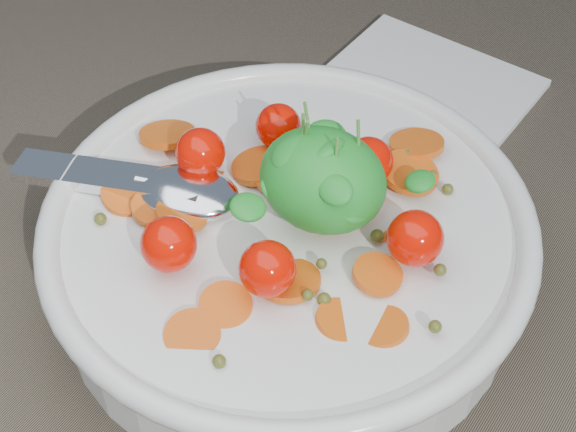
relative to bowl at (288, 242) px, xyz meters
The scene contains 3 objects.
ground 0.04m from the bowl, 142.57° to the right, with size 6.00×6.00×0.00m, color brown.
bowl is the anchor object (origin of this frame).
napkin 0.21m from the bowl, 94.60° to the left, with size 0.15×0.13×0.01m, color silver.
Camera 1 is at (0.22, -0.27, 0.43)m, focal length 55.00 mm.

